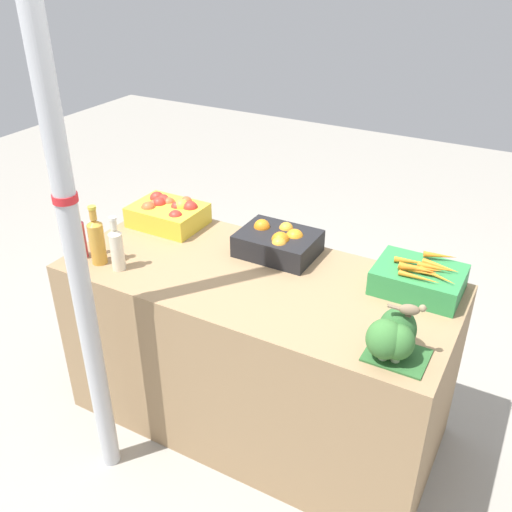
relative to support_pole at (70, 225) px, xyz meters
The scene contains 11 objects.
ground_plane 1.44m from the support_pole, 51.24° to the left, with size 10.00×10.00×0.00m, color gray.
market_table 1.10m from the support_pole, 51.24° to the left, with size 1.76×0.79×0.85m, color #937551.
support_pole is the anchor object (origin of this frame).
apple_crate 0.89m from the support_pole, 102.81° to the left, with size 0.36×0.27×0.14m.
orange_crate 0.98m from the support_pole, 60.24° to the left, with size 0.36×0.27×0.15m.
carrot_crate 1.42m from the support_pole, 35.57° to the left, with size 0.36×0.28×0.15m.
broccoli_pile 1.24m from the support_pole, 15.61° to the left, with size 0.22×0.21×0.18m.
juice_bottle_ruby 0.55m from the support_pole, 135.28° to the left, with size 0.06×0.06×0.26m.
juice_bottle_amber 0.48m from the support_pole, 124.04° to the left, with size 0.07×0.07×0.29m.
juice_bottle_cloudy 0.45m from the support_pole, 108.05° to the left, with size 0.06×0.06×0.26m.
sparrow_bird 1.26m from the support_pole, 16.14° to the left, with size 0.13×0.06×0.05m.
Camera 1 is at (1.05, -1.89, 2.17)m, focal length 40.00 mm.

